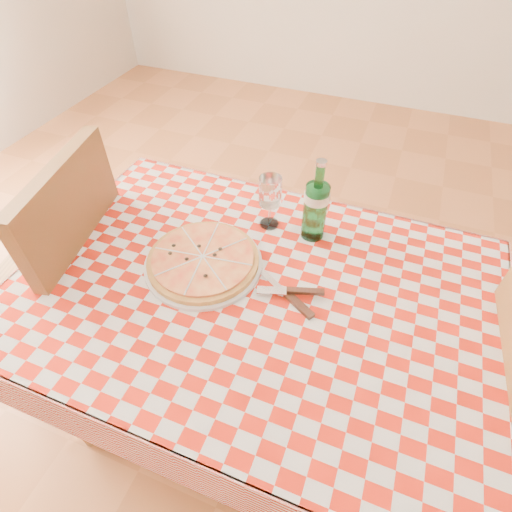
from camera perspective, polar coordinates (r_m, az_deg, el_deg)
The scene contains 7 objects.
dining_table at distance 1.16m, azimuth -0.15°, elevation -7.75°, with size 1.20×0.80×0.75m.
tablecloth at distance 1.08m, azimuth -0.16°, elevation -4.76°, with size 1.30×0.90×0.01m, color #AC180A.
chair_far at distance 1.51m, azimuth -25.33°, elevation -2.14°, with size 0.54×0.54×1.01m.
pizza_plate at distance 1.13m, azimuth -7.57°, elevation -0.50°, with size 0.33×0.33×0.04m, color #BF873F, non-canonical shape.
water_bottle at distance 1.16m, azimuth 8.62°, elevation 7.82°, with size 0.07×0.07×0.26m, color #19662B, non-canonical shape.
wine_glass at distance 1.21m, azimuth 2.00°, elevation 7.67°, with size 0.07×0.07×0.17m, color white, non-canonical shape.
cutlery at distance 1.06m, azimuth 4.36°, elevation -5.09°, with size 0.25×0.21×0.03m, color silver, non-canonical shape.
Camera 1 is at (0.25, -0.64, 1.59)m, focal length 28.00 mm.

